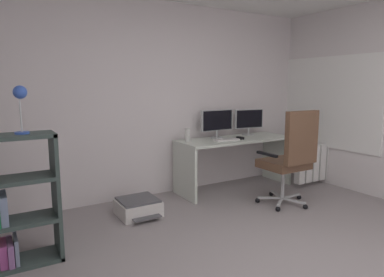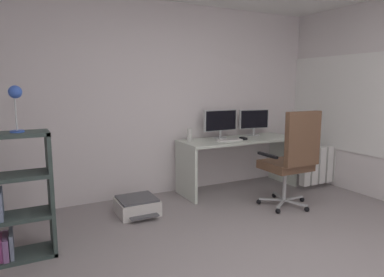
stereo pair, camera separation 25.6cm
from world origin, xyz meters
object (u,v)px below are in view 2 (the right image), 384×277
Objects in this scene: desk at (238,151)px; monitor_main at (221,122)px; desktop_speaker at (190,135)px; printer at (137,206)px; monitor_secondary at (254,120)px; desk_lamp at (15,98)px; radiator at (328,164)px; office_chair at (292,156)px; computer_mouse at (243,138)px; keyboard at (229,140)px.

monitor_main is at bearing 140.13° from desk.
printer is at bearing -156.95° from desktop_speaker.
monitor_secondary is at bearing 12.00° from printer.
printer is at bearing 23.95° from desk_lamp.
radiator is (1.26, -0.46, -0.22)m from desk.
desk_lamp is at bearing -164.30° from desk.
office_chair is at bearing -3.29° from desk_lamp.
office_chair is 3.09× the size of desk_lamp.
office_chair reaches higher than radiator.
radiator is at bearing 4.43° from desk_lamp.
monitor_secondary reaches higher than printer.
desktop_speaker reaches higher than computer_mouse.
printer is at bearing -178.67° from computer_mouse.
monitor_secondary is at bearing 144.88° from radiator.
desktop_speaker is at bearing -177.48° from monitor_secondary.
monitor_main reaches higher than monitor_secondary.
desktop_speaker is at bearing -174.64° from monitor_main.
computer_mouse is at bearing 5.16° from printer.
printer is (-1.37, -0.41, -0.86)m from monitor_main.
desk reaches higher than printer.
radiator is at bearing -23.00° from monitor_main.
desk is 1.42× the size of office_chair.
monitor_secondary reaches higher than computer_mouse.
monitor_main is 0.53× the size of radiator.
desk is 1.36m from radiator.
desktop_speaker is at bearing 23.56° from desk_lamp.
printer is (-1.34, -0.15, -0.64)m from keyboard.
radiator is (1.45, -0.62, -0.63)m from monitor_main.
computer_mouse is 0.26× the size of desk_lamp.
monitor_main reaches higher than keyboard.
printer is 0.52× the size of radiator.
desk_lamp is at bearing -156.44° from desktop_speaker.
monitor_secondary is 2.81× the size of desktop_speaker.
desk is 2.93m from desk_lamp.
office_chair is (0.34, -0.82, -0.10)m from keyboard.
office_chair is (0.11, -0.82, -0.11)m from computer_mouse.
desk_lamp is (-2.72, -0.65, 0.61)m from computer_mouse.
monitor_main reaches higher than computer_mouse.
computer_mouse is 0.83m from office_chair.
monitor_secondary reaches higher than desk.
radiator is (0.88, -0.62, -0.62)m from monitor_secondary.
printer is (-1.68, 0.67, -0.54)m from office_chair.
desktop_speaker is 0.45× the size of desk_lamp.
computer_mouse is 0.74m from desktop_speaker.
desk is 1.68× the size of radiator.
desk_lamp reaches higher than desktop_speaker.
monitor_secondary is 0.41× the size of office_chair.
computer_mouse is at bearing 97.94° from office_chair.
office_chair is (0.82, -1.04, -0.17)m from desktop_speaker.
monitor_main is 3.12× the size of desktop_speaker.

